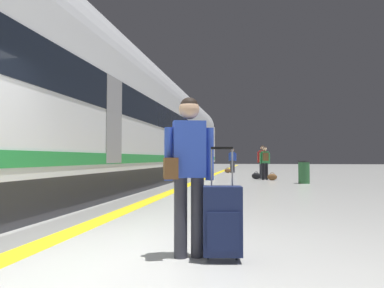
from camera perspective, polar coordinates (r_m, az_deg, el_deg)
ground_plane at (r=4.00m, az=-17.11°, el=-16.86°), size 120.00×120.00×0.00m
safety_line_strip at (r=13.71m, az=-0.49°, el=-6.50°), size 0.36×80.00×0.01m
tactile_edge_band at (r=13.78m, az=-2.05°, el=-6.48°), size 0.72×80.00×0.01m
high_speed_train at (r=14.23m, az=-9.36°, el=3.77°), size 2.94×36.00×4.97m
traveller_foreground at (r=3.67m, az=-0.70°, el=-3.25°), size 0.53×0.38×1.64m
rolling_suitcase_foreground at (r=3.60m, az=4.90°, el=-12.12°), size 0.41×0.29×1.13m
passenger_near at (r=17.95m, az=11.24°, el=-2.40°), size 0.52×0.22×1.66m
duffel_bag_near at (r=17.69m, az=10.24°, el=-5.03°), size 0.44×0.26×0.36m
passenger_mid at (r=17.04m, az=11.59°, el=-2.50°), size 0.48×0.35×1.57m
duffel_bag_mid at (r=16.82m, az=12.71°, el=-5.16°), size 0.44×0.26×0.36m
passenger_far at (r=25.16m, az=6.49°, el=-2.33°), size 0.53×0.22×1.70m
duffel_bag_far at (r=25.00m, az=5.74°, el=-4.25°), size 0.44×0.26×0.36m
waste_bin at (r=14.99m, az=17.48°, el=-4.30°), size 0.46×0.46×0.91m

